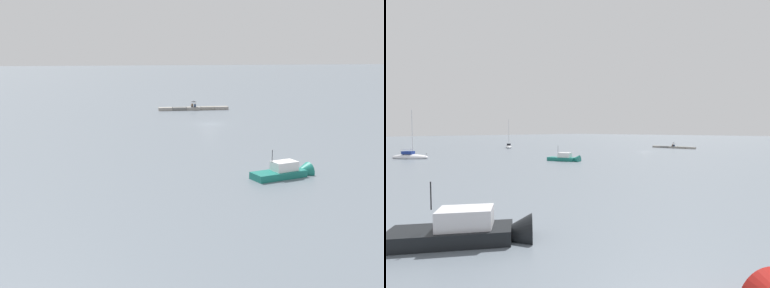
{
  "view_description": "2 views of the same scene",
  "coord_description": "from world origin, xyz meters",
  "views": [
    {
      "loc": [
        14.1,
        76.23,
        12.38
      ],
      "look_at": [
        7.54,
        31.52,
        3.22
      ],
      "focal_mm": 45.14,
      "sensor_mm": 36.0,
      "label": 1
    },
    {
      "loc": [
        -40.65,
        73.49,
        5.91
      ],
      "look_at": [
        -6.6,
        35.28,
        3.46
      ],
      "focal_mm": 28.04,
      "sensor_mm": 36.0,
      "label": 2
    }
  ],
  "objects": [
    {
      "name": "ground_plane",
      "position": [
        0.0,
        0.0,
        0.0
      ],
      "size": [
        500.0,
        500.0,
        0.0
      ],
      "primitive_type": "plane",
      "color": "slate"
    },
    {
      "name": "seawall_pier",
      "position": [
        -0.0,
        -17.88,
        0.31
      ],
      "size": [
        13.92,
        1.44,
        0.61
      ],
      "color": "gray",
      "rests_on": "ground_plane"
    },
    {
      "name": "person_seated_blue_left",
      "position": [
        -0.28,
        -17.66,
        0.87
      ],
      "size": [
        0.49,
        0.67,
        0.73
      ],
      "rotation": [
        0.0,
        0.0,
        -0.21
      ],
      "color": "#1E2333",
      "rests_on": "seawall_pier"
    },
    {
      "name": "person_seated_brown_right",
      "position": [
        0.28,
        -17.8,
        0.87
      ],
      "size": [
        0.49,
        0.67,
        0.73
      ],
      "rotation": [
        0.0,
        0.0,
        -0.21
      ],
      "color": "#1E2333",
      "rests_on": "seawall_pier"
    },
    {
      "name": "umbrella_open_black",
      "position": [
        -0.02,
        -17.83,
        1.72
      ],
      "size": [
        1.18,
        1.18,
        1.26
      ],
      "color": "black",
      "rests_on": "seawall_pier"
    },
    {
      "name": "motorboat_teal_far",
      "position": [
        -1.6,
        32.88,
        0.38
      ],
      "size": [
        6.63,
        3.81,
        3.56
      ],
      "rotation": [
        0.0,
        0.0,
        1.89
      ],
      "color": "#197266",
      "rests_on": "ground_plane"
    }
  ]
}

